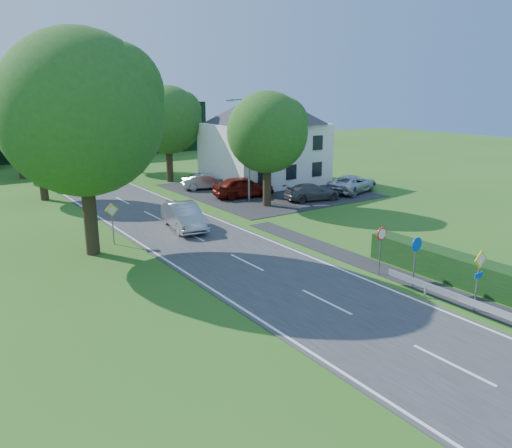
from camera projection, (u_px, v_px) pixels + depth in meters
road at (226, 253)px, 27.16m from camera, size 7.00×80.00×0.04m
parking_pad at (266, 190)px, 44.08m from camera, size 14.00×16.00×0.04m
line_edge_left at (172, 263)px, 25.38m from camera, size 0.12×80.00×0.01m
line_edge_right at (274, 242)px, 28.94m from camera, size 0.12×80.00×0.01m
line_centre at (226, 252)px, 27.16m from camera, size 0.12×80.00×0.01m
tree_main at (84, 146)px, 25.55m from camera, size 9.40×9.40×11.64m
tree_left_far at (39, 147)px, 39.22m from camera, size 7.00×7.00×8.58m
tree_right_far at (168, 134)px, 47.32m from camera, size 7.40×7.40×9.09m
tree_left_back at (18, 138)px, 49.10m from camera, size 6.60×6.60×8.07m
tree_right_back at (128, 137)px, 53.33m from camera, size 6.20×6.20×7.56m
tree_right_mid at (267, 150)px, 37.08m from camera, size 7.00×7.00×8.58m
treeline_right at (99, 129)px, 67.23m from camera, size 30.00×5.00×7.00m
house_white at (265, 137)px, 46.42m from camera, size 10.60×8.40×8.60m
streetlight at (247, 145)px, 38.38m from camera, size 2.03×0.18×8.00m
sign_priority_right at (479, 269)px, 19.50m from camera, size 0.78×0.09×2.59m
sign_roundabout at (416, 252)px, 21.92m from camera, size 0.64×0.08×2.37m
sign_speed_limit at (381, 240)px, 23.48m from camera, size 0.64×0.11×2.37m
sign_priority_left at (112, 215)px, 28.22m from camera, size 0.78×0.09×2.44m
moving_car at (184, 216)px, 31.60m from camera, size 2.52×5.19×1.64m
motorcycle at (171, 206)px, 35.57m from camera, size 1.52×2.20×1.10m
parked_car_red at (243, 187)px, 41.01m from camera, size 5.34×2.91×1.72m
parked_car_silver_a at (206, 181)px, 44.38m from camera, size 4.46×2.68×1.39m
parked_car_grey at (312, 192)px, 39.90m from camera, size 4.85×2.87×1.32m
parked_car_silver_b at (352, 184)px, 42.95m from camera, size 5.90×3.91×1.51m
parasol at (282, 177)px, 44.05m from camera, size 2.40×2.45×2.18m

